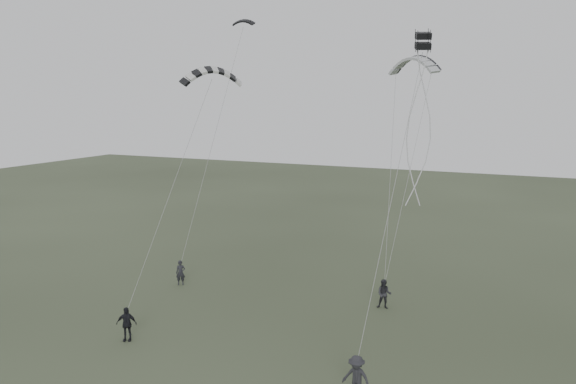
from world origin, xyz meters
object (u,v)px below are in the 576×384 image
at_px(flyer_left, 181,273).
at_px(flyer_far, 356,378).
at_px(flyer_right, 384,294).
at_px(kite_box, 423,41).
at_px(kite_dark_small, 243,21).
at_px(flyer_center, 126,324).
at_px(kite_pale_large, 414,58).
at_px(kite_striped, 212,70).

xyz_separation_m(flyer_left, flyer_far, (14.46, -8.75, 0.12)).
height_order(flyer_right, kite_box, kite_box).
xyz_separation_m(flyer_far, kite_dark_small, (-13.66, 16.09, 16.30)).
bearing_deg(flyer_far, flyer_left, 156.97).
xyz_separation_m(flyer_center, flyer_far, (12.02, -0.67, 0.06)).
distance_m(flyer_left, kite_pale_large, 20.22).
xyz_separation_m(flyer_center, kite_pale_large, (10.35, 15.90, 13.50)).
bearing_deg(kite_dark_small, flyer_far, -57.48).
bearing_deg(flyer_left, kite_dark_small, 53.85).
relative_size(kite_dark_small, kite_striped, 0.47).
bearing_deg(flyer_left, kite_pale_large, 1.48).
bearing_deg(flyer_center, kite_box, -0.84).
height_order(kite_pale_large, kite_box, kite_pale_large).
xyz_separation_m(kite_dark_small, kite_pale_large, (11.99, 0.47, -2.86)).
height_order(flyer_left, kite_pale_large, kite_pale_large).
distance_m(flyer_left, flyer_right, 13.03).
relative_size(flyer_left, kite_dark_small, 1.02).
bearing_deg(flyer_far, kite_box, 89.90).
bearing_deg(kite_striped, kite_box, -47.61).
bearing_deg(flyer_center, flyer_right, 17.86).
bearing_deg(kite_box, flyer_far, -118.64).
xyz_separation_m(flyer_left, kite_dark_small, (0.80, 7.34, 16.43)).
distance_m(flyer_center, kite_box, 19.51).
relative_size(kite_pale_large, kite_box, 4.99).
distance_m(flyer_far, kite_dark_small, 26.67).
xyz_separation_m(kite_striped, kite_box, (11.70, -0.94, 1.00)).
bearing_deg(flyer_left, kite_box, -39.35).
bearing_deg(flyer_center, kite_striped, 55.29).
height_order(kite_dark_small, kite_pale_large, kite_dark_small).
height_order(flyer_far, kite_dark_small, kite_dark_small).
bearing_deg(flyer_far, flyer_center, -175.01).
distance_m(flyer_center, flyer_far, 12.04).
height_order(flyer_left, flyer_far, flyer_far).
xyz_separation_m(flyer_right, kite_pale_large, (-0.17, 6.47, 13.52)).
bearing_deg(flyer_center, flyer_far, -27.20).
relative_size(flyer_right, kite_dark_small, 1.08).
relative_size(flyer_left, kite_pale_large, 0.44).
relative_size(flyer_far, kite_striped, 0.55).
height_order(flyer_center, kite_pale_large, kite_pale_large).
distance_m(flyer_far, kite_pale_large, 21.40).
xyz_separation_m(flyer_center, kite_dark_small, (-1.65, 15.43, 16.37)).
bearing_deg(flyer_far, kite_pale_large, 103.91).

